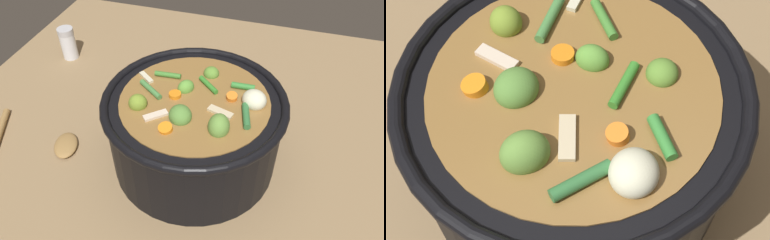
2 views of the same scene
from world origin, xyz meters
The scene contains 2 objects.
ground_plane centered at (0.00, 0.00, 0.00)m, with size 1.10×1.10×0.00m, color #8C704C.
cooking_pot centered at (0.00, 0.00, 0.08)m, with size 0.31×0.31×0.17m.
Camera 2 is at (0.28, -0.08, 0.53)m, focal length 53.12 mm.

